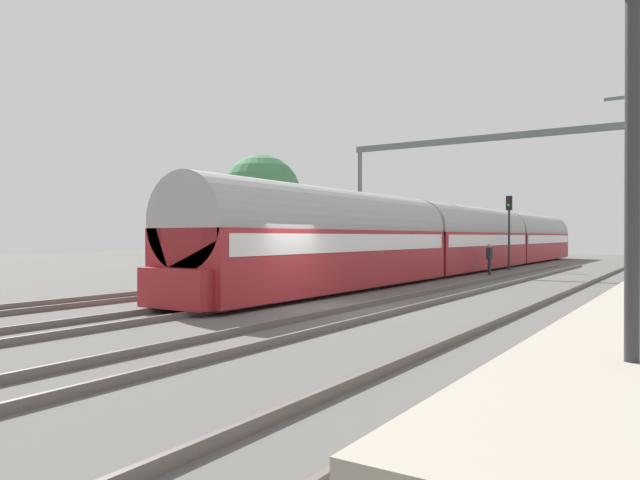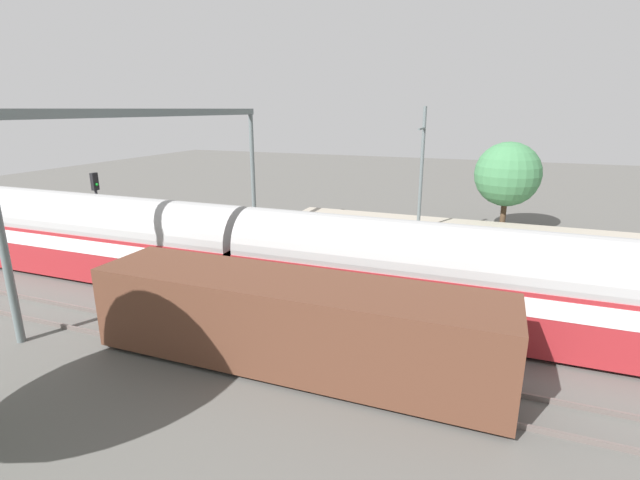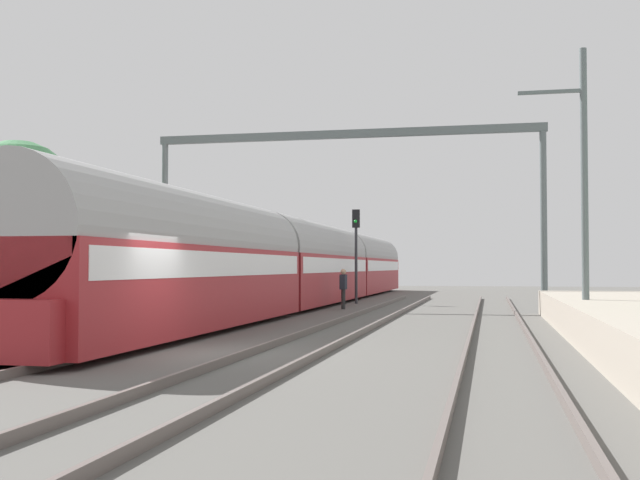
{
  "view_description": "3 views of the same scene",
  "coord_description": "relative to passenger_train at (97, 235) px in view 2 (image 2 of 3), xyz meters",
  "views": [
    {
      "loc": [
        9.8,
        -14.78,
        2.12
      ],
      "look_at": [
        -2.15,
        3.83,
        1.99
      ],
      "focal_mm": 33.16,
      "sensor_mm": 36.0,
      "label": 1
    },
    {
      "loc": [
        -18.34,
        3.4,
        7.85
      ],
      "look_at": [
        1.13,
        10.84,
        1.92
      ],
      "focal_mm": 25.92,
      "sensor_mm": 36.0,
      "label": 2
    },
    {
      "loc": [
        6.23,
        -15.63,
        1.82
      ],
      "look_at": [
        -1.08,
        18.27,
        3.0
      ],
      "focal_mm": 44.2,
      "sensor_mm": 36.0,
      "label": 3
    }
  ],
  "objects": [
    {
      "name": "track_far_west",
      "position": [
        -4.31,
        -21.09,
        -1.89
      ],
      "size": [
        1.52,
        60.0,
        0.16
      ],
      "color": "#605652",
      "rests_on": "ground"
    },
    {
      "name": "track_far_east",
      "position": [
        8.61,
        -21.09,
        -1.89
      ],
      "size": [
        1.52,
        60.0,
        0.16
      ],
      "color": "#605652",
      "rests_on": "ground"
    },
    {
      "name": "freight_car",
      "position": [
        -4.31,
        -12.24,
        -0.5
      ],
      "size": [
        2.8,
        13.0,
        2.7
      ],
      "color": "#563323",
      "rests_on": "ground"
    },
    {
      "name": "track_west",
      "position": [
        0.0,
        -21.09,
        -1.89
      ],
      "size": [
        1.51,
        60.0,
        0.16
      ],
      "color": "#605652",
      "rests_on": "ground"
    },
    {
      "name": "ground",
      "position": [
        2.15,
        -21.09,
        -1.97
      ],
      "size": [
        120.0,
        120.0,
        0.0
      ],
      "primitive_type": "plane",
      "color": "#585652"
    },
    {
      "name": "platform",
      "position": [
        12.43,
        -19.09,
        -1.52
      ],
      "size": [
        4.4,
        28.0,
        0.9
      ],
      "color": "#A39989",
      "rests_on": "ground"
    },
    {
      "name": "catenary_pole_east_mid",
      "position": [
        10.96,
        -13.6,
        2.18
      ],
      "size": [
        1.9,
        0.2,
        8.0
      ],
      "color": "slate",
      "rests_on": "ground"
    },
    {
      "name": "catenary_gantry",
      "position": [
        2.15,
        -2.7,
        3.98
      ],
      "size": [
        17.32,
        0.28,
        7.86
      ],
      "color": "slate",
      "rests_on": "ground"
    },
    {
      "name": "passenger_train",
      "position": [
        0.0,
        0.0,
        0.0
      ],
      "size": [
        2.93,
        49.2,
        3.82
      ],
      "color": "maroon",
      "rests_on": "ground"
    },
    {
      "name": "tree_east_background",
      "position": [
        15.85,
        -18.36,
        1.82
      ],
      "size": [
        4.13,
        4.13,
        5.87
      ],
      "color": "#4C3826",
      "rests_on": "ground"
    },
    {
      "name": "person_crossing",
      "position": [
        2.23,
        -3.39,
        -0.94
      ],
      "size": [
        0.27,
        0.42,
        1.73
      ],
      "rotation": [
        0.0,
        0.0,
        4.63
      ],
      "color": "#2B2B2B",
      "rests_on": "ground"
    },
    {
      "name": "track_east",
      "position": [
        4.31,
        -21.09,
        -1.89
      ],
      "size": [
        1.51,
        60.0,
        0.16
      ],
      "color": "#605652",
      "rests_on": "ground"
    },
    {
      "name": "railway_signal_far",
      "position": [
        1.92,
        1.77,
        1.03
      ],
      "size": [
        0.36,
        0.3,
        4.67
      ],
      "color": "#2D2D33",
      "rests_on": "ground"
    }
  ]
}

